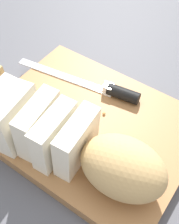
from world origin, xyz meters
TOP-DOWN VIEW (x-y plane):
  - ground_plane at (0.00, 0.00)m, footprint 3.00×3.00m
  - cutting_board at (0.00, 0.00)m, footprint 0.39×0.30m
  - bread_loaf at (-0.01, 0.08)m, footprint 0.37×0.14m
  - bread_knife at (0.01, -0.08)m, footprint 0.28×0.07m
  - crumb_near_knife at (0.05, -0.00)m, footprint 0.01×0.01m
  - crumb_near_loaf at (-0.05, 0.01)m, footprint 0.00×0.00m
  - crumb_stray_left at (-0.01, -0.03)m, footprint 0.01×0.01m

SIDE VIEW (x-z plane):
  - ground_plane at x=0.00m, z-range 0.00..0.00m
  - cutting_board at x=0.00m, z-range 0.00..0.02m
  - crumb_near_loaf at x=-0.05m, z-range 0.02..0.03m
  - crumb_near_knife at x=0.05m, z-range 0.02..0.03m
  - crumb_stray_left at x=-0.01m, z-range 0.02..0.03m
  - bread_knife at x=0.01m, z-range 0.02..0.05m
  - bread_loaf at x=-0.01m, z-range 0.02..0.12m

